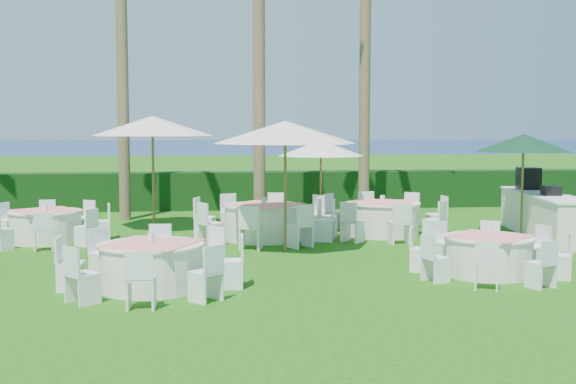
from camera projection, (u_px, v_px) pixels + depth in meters
name	position (u px, v px, depth m)	size (l,w,h in m)	color
ground	(205.00, 293.00, 11.40)	(120.00, 120.00, 0.00)	#124F0D
hedge	(203.00, 191.00, 23.22)	(34.00, 1.00, 1.20)	black
ocean	(202.00, 146.00, 112.30)	(260.00, 260.00, 0.00)	#07184F
banquet_table_b	(151.00, 265.00, 11.63)	(2.98, 2.98, 0.91)	white
banquet_table_c	(488.00, 254.00, 12.76)	(2.69, 2.69, 0.85)	white
banquet_table_d	(46.00, 225.00, 16.52)	(2.89, 2.89, 0.88)	white
banquet_table_e	(264.00, 221.00, 16.85)	(3.28, 3.28, 1.00)	white
banquet_table_f	(382.00, 218.00, 17.58)	(3.21, 3.21, 0.97)	white
umbrella_b	(285.00, 132.00, 15.08)	(3.01, 3.01, 2.75)	brown
umbrella_c	(152.00, 126.00, 18.35)	(3.06, 3.06, 2.91)	brown
umbrella_d	(321.00, 148.00, 18.10)	(2.17, 2.17, 2.30)	brown
umbrella_green	(523.00, 143.00, 17.14)	(2.35, 2.35, 2.47)	brown
buffet_table	(544.00, 213.00, 17.31)	(1.59, 4.57, 1.59)	white
palm_b	(122.00, 31.00, 20.08)	(4.39, 4.20, 9.66)	brown
palm_d	(365.00, 54.00, 20.94)	(4.13, 4.40, 8.62)	brown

